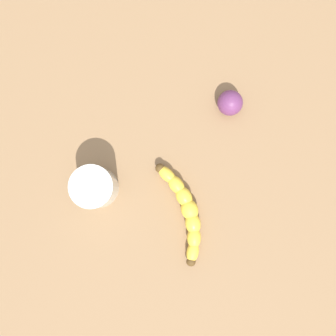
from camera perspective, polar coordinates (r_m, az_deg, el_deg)
The scene contains 4 objects.
wooden_tabletop at distance 86.79cm, azimuth -2.91°, elevation 1.40°, with size 120.00×120.00×3.00cm, color olive.
banana at distance 82.97cm, azimuth 2.65°, elevation -6.49°, with size 15.93×18.82×3.76cm.
smoothie_glass at distance 81.79cm, azimuth -10.94°, elevation -2.87°, with size 8.99×8.99×9.42cm.
plum_fruit at distance 85.63cm, azimuth 9.35°, elevation 9.67°, with size 5.65×5.65×5.65cm, color #6B3360.
Camera 1 is at (-7.34, 6.81, 87.72)cm, focal length 40.40 mm.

